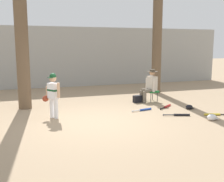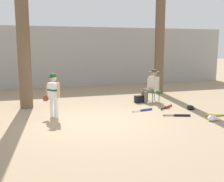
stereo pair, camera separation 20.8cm
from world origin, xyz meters
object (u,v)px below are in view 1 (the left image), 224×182
folding_stool (152,92)px  seated_spectator (150,85)px  tree_near_player (21,34)px  batting_helmet_white (212,117)px  bat_black_composite (180,115)px  bat_red_barrel (167,106)px  young_ballplayer (53,93)px  tree_behind_spectator (157,34)px  handbag_beside_stool (138,99)px  bat_yellow_trainer (214,114)px  batting_helmet_black (189,107)px  bat_blue_youth (144,110)px

folding_stool → seated_spectator: size_ratio=0.39×
tree_near_player → batting_helmet_white: 6.36m
bat_black_composite → bat_red_barrel: 1.15m
seated_spectator → bat_red_barrel: size_ratio=1.85×
bat_red_barrel → batting_helmet_white: (0.40, -1.83, 0.05)m
young_ballplayer → tree_behind_spectator: bearing=31.5°
bat_red_barrel → batting_helmet_white: size_ratio=2.04×
tree_near_player → handbag_beside_stool: (3.96, -0.30, -2.31)m
tree_behind_spectator → seated_spectator: tree_behind_spectator is taller
tree_near_player → folding_stool: size_ratio=11.81×
bat_black_composite → seated_spectator: bearing=87.9°
tree_near_player → tree_behind_spectator: tree_behind_spectator is taller
folding_stool → handbag_beside_stool: 0.62m
tree_near_player → batting_helmet_white: size_ratio=17.19×
young_ballplayer → handbag_beside_stool: size_ratio=3.84×
tree_near_player → bat_black_composite: 5.57m
tree_near_player → young_ballplayer: (0.76, -1.55, -1.70)m
tree_behind_spectator → folding_stool: 2.97m
bat_yellow_trainer → batting_helmet_black: 0.98m
folding_stool → batting_helmet_black: bearing=-68.7°
folding_stool → bat_blue_youth: size_ratio=0.63×
bat_yellow_trainer → young_ballplayer: bearing=164.9°
seated_spectator → bat_yellow_trainer: 2.72m
seated_spectator → bat_black_composite: (-0.08, -2.19, -0.61)m
bat_red_barrel → batting_helmet_white: bearing=-77.6°
bat_black_composite → batting_helmet_white: (0.61, -0.69, 0.05)m
bat_blue_youth → bat_red_barrel: (0.93, 0.19, 0.00)m
bat_yellow_trainer → batting_helmet_black: bearing=103.7°
seated_spectator → batting_helmet_white: 2.98m
folding_stool → bat_red_barrel: 1.12m
tree_behind_spectator → bat_black_composite: tree_behind_spectator is taller
folding_stool → batting_helmet_black: folding_stool is taller
tree_behind_spectator → batting_helmet_black: 4.12m
seated_spectator → bat_yellow_trainer: size_ratio=1.54×
tree_near_player → bat_black_composite: (4.35, -2.50, -2.41)m
folding_stool → bat_black_composite: folding_stool is taller
handbag_beside_stool → bat_red_barrel: bearing=-60.7°
bat_yellow_trainer → bat_red_barrel: size_ratio=1.21×
batting_helmet_white → folding_stool: bearing=98.4°
folding_stool → batting_helmet_white: size_ratio=1.45×
bat_black_composite → bat_red_barrel: (0.21, 1.13, -0.00)m
handbag_beside_stool → batting_helmet_white: handbag_beside_stool is taller
tree_near_player → handbag_beside_stool: bearing=-4.4°
seated_spectator → handbag_beside_stool: 0.70m
handbag_beside_stool → bat_blue_youth: 1.30m
bat_red_barrel → batting_helmet_white: 1.87m
seated_spectator → bat_blue_youth: bearing=-122.9°
bat_yellow_trainer → batting_helmet_black: (-0.23, 0.95, 0.04)m
batting_helmet_white → batting_helmet_black: batting_helmet_white is taller
handbag_beside_stool → batting_helmet_white: bearing=-71.0°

